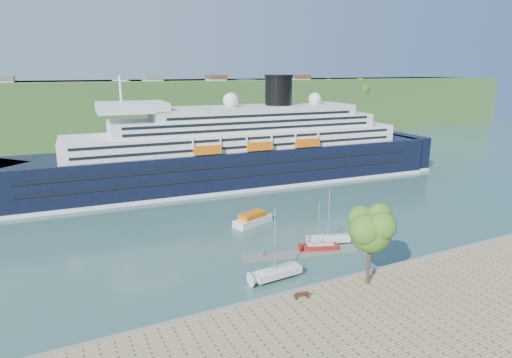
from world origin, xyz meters
name	(u,v)px	position (x,y,z in m)	size (l,w,h in m)	color
ground	(328,289)	(0.00, 0.00, 0.00)	(400.00, 400.00, 0.00)	#2E534C
far_hillside	(128,110)	(0.00, 145.00, 12.00)	(400.00, 50.00, 24.00)	#305E25
quay_coping	(330,282)	(0.00, -0.20, 1.15)	(220.00, 0.50, 0.30)	slate
cruise_ship	(231,131)	(9.55, 55.37, 13.65)	(121.59, 17.71, 27.30)	black
park_bench	(301,294)	(-5.50, -1.93, 1.57)	(1.79, 0.74, 1.15)	#401F12
promenade_tree	(370,242)	(4.34, -2.52, 6.93)	(7.16, 7.16, 11.85)	#30691B
floating_pontoon	(301,253)	(2.57, 11.06, 0.21)	(18.69, 2.28, 0.42)	gray
sailboat_white_near	(278,246)	(-4.78, 5.41, 5.01)	(7.76, 2.15, 10.02)	silver
sailboat_red	(321,228)	(5.91, 10.61, 3.96)	(6.13, 1.70, 7.91)	maroon
sailboat_white_far	(331,218)	(9.20, 12.40, 4.62)	(7.16, 1.99, 9.25)	silver
tender_launch	(253,218)	(1.71, 26.87, 1.13)	(8.18, 2.80, 2.26)	#D35E0C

